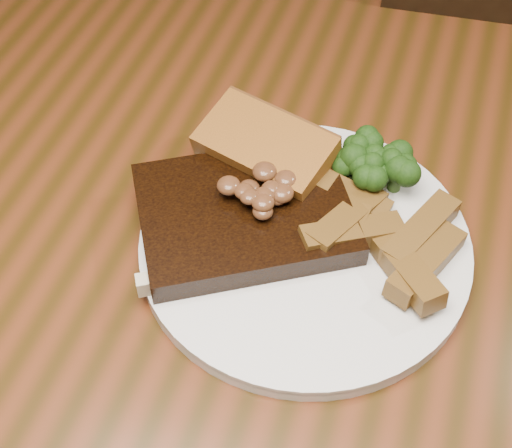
{
  "coord_description": "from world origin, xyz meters",
  "views": [
    {
      "loc": [
        0.13,
        -0.36,
        1.27
      ],
      "look_at": [
        0.01,
        0.01,
        0.78
      ],
      "focal_mm": 50.0,
      "sensor_mm": 36.0,
      "label": 1
    }
  ],
  "objects_px": {
    "chair_far": "(481,141)",
    "dining_table": "(248,306)",
    "garlic_bread": "(265,162)",
    "steak": "(245,215)",
    "plate": "(304,246)",
    "potato_wedges": "(374,235)"
  },
  "relations": [
    {
      "from": "garlic_bread",
      "to": "dining_table",
      "type": "bearing_deg",
      "value": -66.71
    },
    {
      "from": "plate",
      "to": "garlic_bread",
      "type": "bearing_deg",
      "value": 130.31
    },
    {
      "from": "plate",
      "to": "garlic_bread",
      "type": "height_order",
      "value": "garlic_bread"
    },
    {
      "from": "steak",
      "to": "plate",
      "type": "bearing_deg",
      "value": -33.14
    },
    {
      "from": "dining_table",
      "to": "garlic_bread",
      "type": "height_order",
      "value": "garlic_bread"
    },
    {
      "from": "steak",
      "to": "dining_table",
      "type": "bearing_deg",
      "value": -97.89
    },
    {
      "from": "dining_table",
      "to": "garlic_bread",
      "type": "distance_m",
      "value": 0.15
    },
    {
      "from": "chair_far",
      "to": "garlic_bread",
      "type": "height_order",
      "value": "chair_far"
    },
    {
      "from": "chair_far",
      "to": "potato_wedges",
      "type": "height_order",
      "value": "chair_far"
    },
    {
      "from": "dining_table",
      "to": "plate",
      "type": "distance_m",
      "value": 0.11
    },
    {
      "from": "dining_table",
      "to": "plate",
      "type": "bearing_deg",
      "value": 19.32
    },
    {
      "from": "chair_far",
      "to": "steak",
      "type": "distance_m",
      "value": 0.66
    },
    {
      "from": "dining_table",
      "to": "chair_far",
      "type": "xyz_separation_m",
      "value": [
        0.22,
        0.55,
        -0.21
      ]
    },
    {
      "from": "chair_far",
      "to": "steak",
      "type": "xyz_separation_m",
      "value": [
        -0.23,
        -0.53,
        0.33
      ]
    },
    {
      "from": "chair_far",
      "to": "potato_wedges",
      "type": "xyz_separation_m",
      "value": [
        -0.11,
        -0.51,
        0.33
      ]
    },
    {
      "from": "plate",
      "to": "potato_wedges",
      "type": "relative_size",
      "value": 2.45
    },
    {
      "from": "chair_far",
      "to": "dining_table",
      "type": "bearing_deg",
      "value": 63.29
    },
    {
      "from": "dining_table",
      "to": "potato_wedges",
      "type": "bearing_deg",
      "value": 17.99
    },
    {
      "from": "steak",
      "to": "potato_wedges",
      "type": "distance_m",
      "value": 0.12
    },
    {
      "from": "plate",
      "to": "steak",
      "type": "xyz_separation_m",
      "value": [
        -0.06,
        0.0,
        0.02
      ]
    },
    {
      "from": "potato_wedges",
      "to": "dining_table",
      "type": "bearing_deg",
      "value": -162.01
    },
    {
      "from": "dining_table",
      "to": "steak",
      "type": "bearing_deg",
      "value": 112.77
    }
  ]
}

